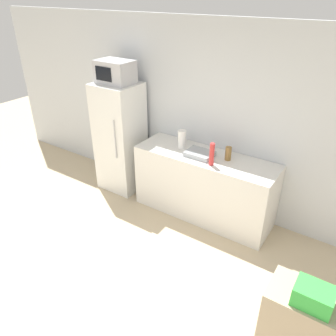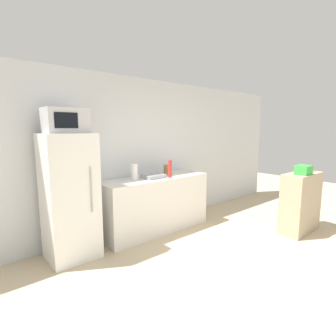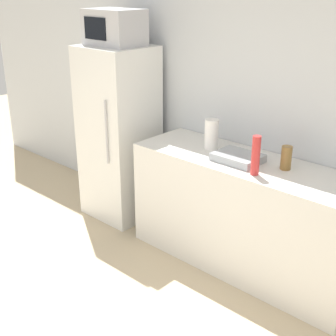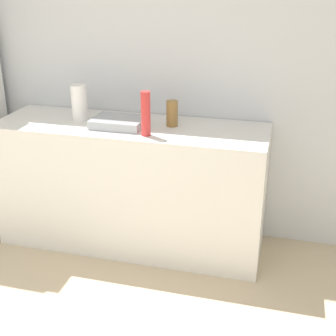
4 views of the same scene
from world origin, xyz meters
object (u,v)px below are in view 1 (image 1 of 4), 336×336
at_px(bottle_short, 228,153).
at_px(paper_towel_roll, 182,139).
at_px(microwave, 115,72).
at_px(bottle_tall, 212,154).
at_px(basket, 313,296).
at_px(refrigerator, 120,138).

distance_m(bottle_short, paper_towel_roll, 0.68).
height_order(microwave, bottle_tall, microwave).
distance_m(bottle_tall, basket, 2.17).
relative_size(refrigerator, paper_towel_roll, 6.61).
height_order(refrigerator, bottle_tall, refrigerator).
height_order(microwave, basket, microwave).
bearing_deg(bottle_tall, microwave, 174.91).
relative_size(refrigerator, bottle_tall, 5.76).
bearing_deg(bottle_short, microwave, -176.85).
bearing_deg(microwave, refrigerator, 70.01).
bearing_deg(bottle_tall, refrigerator, 174.87).
xyz_separation_m(refrigerator, paper_towel_roll, (1.07, 0.07, 0.22)).
bearing_deg(paper_towel_roll, bottle_short, 1.80).
height_order(bottle_short, basket, basket).
bearing_deg(microwave, basket, -27.77).
bearing_deg(basket, microwave, 152.23).
bearing_deg(microwave, bottle_short, 3.15).
distance_m(microwave, bottle_short, 1.94).
distance_m(basket, paper_towel_roll, 2.74).
xyz_separation_m(microwave, bottle_tall, (1.64, -0.15, -0.77)).
relative_size(refrigerator, microwave, 3.28).
height_order(basket, paper_towel_roll, paper_towel_roll).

